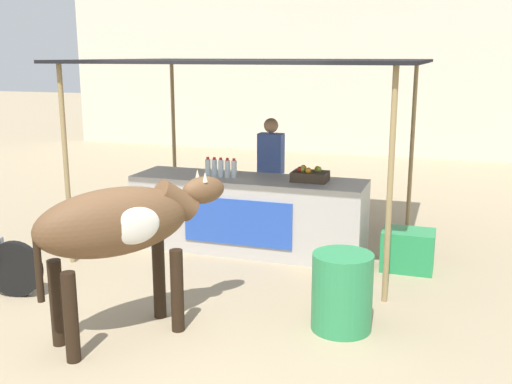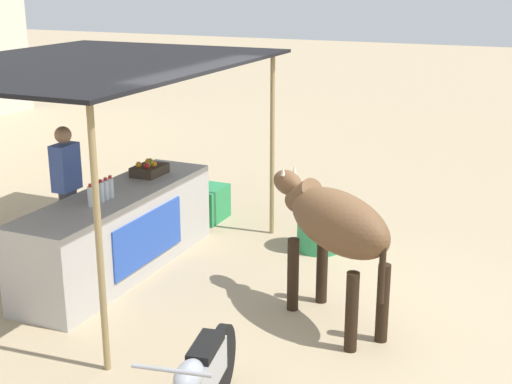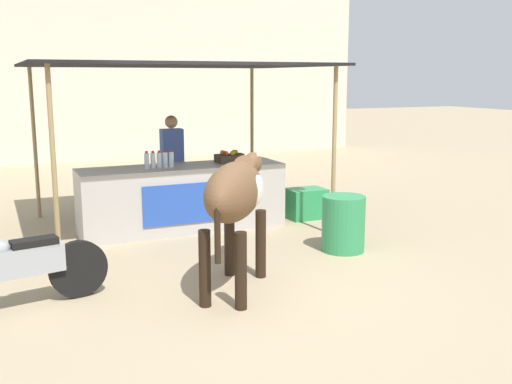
{
  "view_description": "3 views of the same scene",
  "coord_description": "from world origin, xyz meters",
  "views": [
    {
      "loc": [
        2.46,
        -4.85,
        2.49
      ],
      "look_at": [
        0.47,
        1.12,
        1.04
      ],
      "focal_mm": 42.0,
      "sensor_mm": 36.0,
      "label": 1
    },
    {
      "loc": [
        -6.45,
        -2.38,
        3.34
      ],
      "look_at": [
        0.33,
        0.61,
        1.07
      ],
      "focal_mm": 50.0,
      "sensor_mm": 36.0,
      "label": 2
    },
    {
      "loc": [
        -2.55,
        -6.16,
        2.25
      ],
      "look_at": [
        0.49,
        0.65,
        0.81
      ],
      "focal_mm": 42.0,
      "sensor_mm": 36.0,
      "label": 3
    }
  ],
  "objects": [
    {
      "name": "ground_plane",
      "position": [
        0.0,
        0.0,
        0.0
      ],
      "size": [
        60.0,
        60.0,
        0.0
      ],
      "primitive_type": "plane",
      "color": "tan"
    },
    {
      "name": "stall_counter",
      "position": [
        0.0,
        2.2,
        0.48
      ],
      "size": [
        3.0,
        0.82,
        0.96
      ],
      "color": "#B2ADA8",
      "rests_on": "ground"
    },
    {
      "name": "stall_awning",
      "position": [
        0.0,
        2.5,
        2.34
      ],
      "size": [
        4.2,
        3.2,
        2.43
      ],
      "color": "black",
      "rests_on": "ground"
    },
    {
      "name": "water_bottle_row",
      "position": [
        -0.35,
        2.15,
        1.07
      ],
      "size": [
        0.43,
        0.07,
        0.25
      ],
      "color": "silver",
      "rests_on": "stall_counter"
    },
    {
      "name": "fruit_crate",
      "position": [
        0.79,
        2.25,
        1.03
      ],
      "size": [
        0.44,
        0.32,
        0.18
      ],
      "color": "#3F3326",
      "rests_on": "stall_counter"
    },
    {
      "name": "vendor_behind_counter",
      "position": [
        0.07,
        2.95,
        0.85
      ],
      "size": [
        0.34,
        0.22,
        1.65
      ],
      "color": "#383842",
      "rests_on": "ground"
    },
    {
      "name": "cooler_box",
      "position": [
        2.03,
        2.1,
        0.24
      ],
      "size": [
        0.6,
        0.44,
        0.48
      ],
      "primitive_type": "cube",
      "color": "#268C4C",
      "rests_on": "ground"
    },
    {
      "name": "water_barrel",
      "position": [
        1.58,
        0.29,
        0.36
      ],
      "size": [
        0.56,
        0.56,
        0.73
      ],
      "primitive_type": "cylinder",
      "color": "#2D8C51",
      "rests_on": "ground"
    },
    {
      "name": "cow",
      "position": [
        -0.23,
        -0.47,
        1.03
      ],
      "size": [
        1.37,
        1.69,
        1.44
      ],
      "color": "brown",
      "rests_on": "ground"
    }
  ]
}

